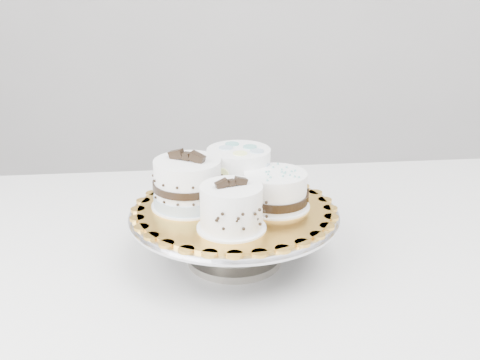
{
  "coord_description": "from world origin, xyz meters",
  "views": [
    {
      "loc": [
        -0.11,
        -0.64,
        1.24
      ],
      "look_at": [
        -0.1,
        0.24,
        0.9
      ],
      "focal_mm": 45.0,
      "sensor_mm": 36.0,
      "label": 1
    }
  ],
  "objects_px": {
    "cake_board": "(234,209)",
    "cake_banded": "(188,185)",
    "table": "(266,286)",
    "cake_stand": "(234,227)",
    "cake_ribbon": "(276,191)",
    "cake_dots": "(239,171)",
    "cake_swirl": "(231,209)"
  },
  "relations": [
    {
      "from": "cake_board",
      "to": "cake_banded",
      "type": "bearing_deg",
      "value": 172.79
    },
    {
      "from": "table",
      "to": "cake_board",
      "type": "relative_size",
      "value": 4.36
    },
    {
      "from": "cake_stand",
      "to": "cake_board",
      "type": "bearing_deg",
      "value": 180.0
    },
    {
      "from": "cake_stand",
      "to": "cake_board",
      "type": "xyz_separation_m",
      "value": [
        -0.0,
        0.0,
        0.03
      ]
    },
    {
      "from": "cake_banded",
      "to": "cake_ribbon",
      "type": "relative_size",
      "value": 1.22
    },
    {
      "from": "cake_banded",
      "to": "cake_dots",
      "type": "xyz_separation_m",
      "value": [
        0.08,
        0.06,
        0.0
      ]
    },
    {
      "from": "cake_board",
      "to": "cake_ribbon",
      "type": "distance_m",
      "value": 0.07
    },
    {
      "from": "cake_swirl",
      "to": "cake_dots",
      "type": "bearing_deg",
      "value": 62.96
    },
    {
      "from": "cake_board",
      "to": "cake_stand",
      "type": "bearing_deg",
      "value": 0.0
    },
    {
      "from": "cake_stand",
      "to": "cake_banded",
      "type": "distance_m",
      "value": 0.1
    },
    {
      "from": "cake_stand",
      "to": "cake_dots",
      "type": "height_order",
      "value": "cake_dots"
    },
    {
      "from": "cake_stand",
      "to": "cake_swirl",
      "type": "relative_size",
      "value": 2.82
    },
    {
      "from": "cake_stand",
      "to": "cake_banded",
      "type": "xyz_separation_m",
      "value": [
        -0.07,
        0.01,
        0.07
      ]
    },
    {
      "from": "cake_swirl",
      "to": "cake_ribbon",
      "type": "distance_m",
      "value": 0.11
    },
    {
      "from": "cake_board",
      "to": "cake_ribbon",
      "type": "relative_size",
      "value": 2.64
    },
    {
      "from": "cake_ribbon",
      "to": "cake_board",
      "type": "bearing_deg",
      "value": -168.71
    },
    {
      "from": "cake_board",
      "to": "cake_swirl",
      "type": "xyz_separation_m",
      "value": [
        -0.0,
        -0.08,
        0.03
      ]
    },
    {
      "from": "table",
      "to": "cake_dots",
      "type": "bearing_deg",
      "value": 142.14
    },
    {
      "from": "cake_stand",
      "to": "cake_board",
      "type": "relative_size",
      "value": 1.09
    },
    {
      "from": "cake_stand",
      "to": "cake_dots",
      "type": "bearing_deg",
      "value": 83.25
    },
    {
      "from": "cake_stand",
      "to": "cake_dots",
      "type": "relative_size",
      "value": 2.63
    },
    {
      "from": "cake_stand",
      "to": "cake_dots",
      "type": "xyz_separation_m",
      "value": [
        0.01,
        0.07,
        0.07
      ]
    },
    {
      "from": "cake_dots",
      "to": "cake_ribbon",
      "type": "distance_m",
      "value": 0.09
    },
    {
      "from": "table",
      "to": "cake_ribbon",
      "type": "distance_m",
      "value": 0.2
    },
    {
      "from": "cake_dots",
      "to": "cake_ribbon",
      "type": "height_order",
      "value": "cake_dots"
    },
    {
      "from": "table",
      "to": "cake_dots",
      "type": "relative_size",
      "value": 10.51
    },
    {
      "from": "cake_ribbon",
      "to": "cake_stand",
      "type": "bearing_deg",
      "value": -168.71
    },
    {
      "from": "cake_banded",
      "to": "cake_dots",
      "type": "relative_size",
      "value": 1.12
    },
    {
      "from": "cake_dots",
      "to": "cake_ribbon",
      "type": "relative_size",
      "value": 1.1
    },
    {
      "from": "cake_banded",
      "to": "cake_ribbon",
      "type": "bearing_deg",
      "value": 24.76
    },
    {
      "from": "cake_board",
      "to": "cake_ribbon",
      "type": "xyz_separation_m",
      "value": [
        0.07,
        0.0,
        0.03
      ]
    },
    {
      "from": "cake_dots",
      "to": "cake_board",
      "type": "bearing_deg",
      "value": -102.87
    }
  ]
}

